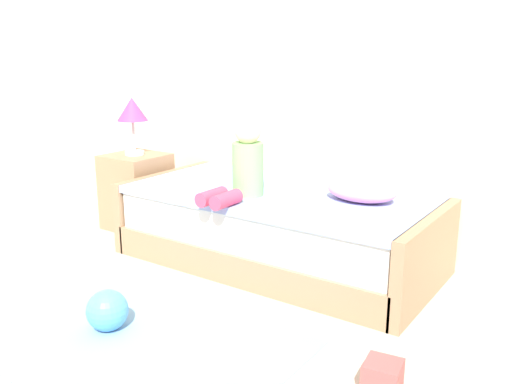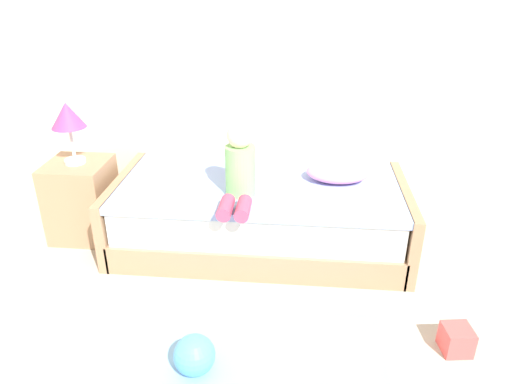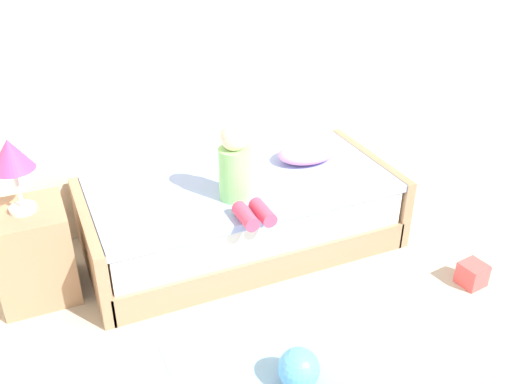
# 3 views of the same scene
# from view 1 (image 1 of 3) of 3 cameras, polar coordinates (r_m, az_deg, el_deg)

# --- Properties ---
(wall_rear) EXTENTS (7.20, 0.10, 2.90)m
(wall_rear) POSITION_cam_1_polar(r_m,az_deg,el_deg) (4.19, 3.68, 15.05)
(wall_rear) COLOR beige
(wall_rear) RESTS_ON ground
(bed) EXTENTS (2.11, 1.00, 0.50)m
(bed) POSITION_cam_1_polar(r_m,az_deg,el_deg) (3.72, 2.20, -3.73)
(bed) COLOR #997556
(bed) RESTS_ON ground
(nightstand) EXTENTS (0.44, 0.44, 0.60)m
(nightstand) POSITION_cam_1_polar(r_m,az_deg,el_deg) (4.55, -12.22, 0.08)
(nightstand) COLOR #997556
(nightstand) RESTS_ON ground
(table_lamp) EXTENTS (0.24, 0.24, 0.45)m
(table_lamp) POSITION_cam_1_polar(r_m,az_deg,el_deg) (4.44, -12.67, 8.06)
(table_lamp) COLOR silver
(table_lamp) RESTS_ON nightstand
(child_figure) EXTENTS (0.20, 0.51, 0.50)m
(child_figure) POSITION_cam_1_polar(r_m,az_deg,el_deg) (3.48, -1.31, 2.80)
(child_figure) COLOR #7FC672
(child_figure) RESTS_ON bed
(pillow) EXTENTS (0.44, 0.30, 0.13)m
(pillow) POSITION_cam_1_polar(r_m,az_deg,el_deg) (3.47, 10.85, 0.13)
(pillow) COLOR #EA8CC6
(pillow) RESTS_ON bed
(toy_ball) EXTENTS (0.22, 0.22, 0.22)m
(toy_ball) POSITION_cam_1_polar(r_m,az_deg,el_deg) (3.01, -15.12, -11.73)
(toy_ball) COLOR #4C99E5
(toy_ball) RESTS_ON ground
(area_rug) EXTENTS (1.60, 1.10, 0.01)m
(area_rug) POSITION_cam_1_polar(r_m,az_deg,el_deg) (2.91, -12.47, -14.85)
(area_rug) COLOR #7AA8CC
(area_rug) RESTS_ON ground
(toy_block) EXTENTS (0.17, 0.17, 0.15)m
(toy_block) POSITION_cam_1_polar(r_m,az_deg,el_deg) (2.50, 12.94, -18.29)
(toy_block) COLOR #E54C4C
(toy_block) RESTS_ON ground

